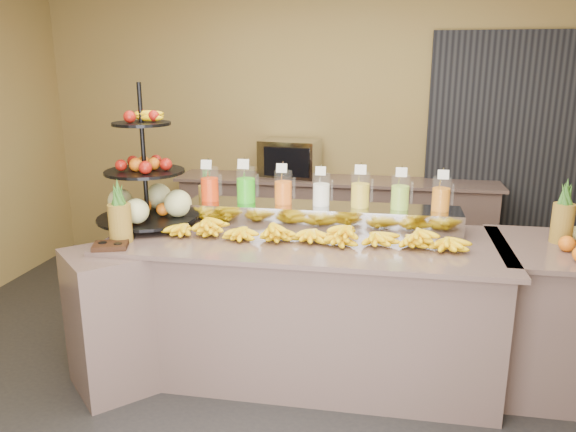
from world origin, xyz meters
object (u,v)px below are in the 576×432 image
(pitcher_tray, at_px, (321,216))
(oven_warmer, at_px, (290,159))
(fruit_stand, at_px, (153,191))
(condiment_caddy, at_px, (110,246))
(banana_heap, at_px, (308,231))

(pitcher_tray, distance_m, oven_warmer, 1.75)
(fruit_stand, height_order, condiment_caddy, fruit_stand)
(pitcher_tray, height_order, condiment_caddy, pitcher_tray)
(pitcher_tray, relative_size, condiment_caddy, 9.26)
(pitcher_tray, distance_m, fruit_stand, 1.15)
(oven_warmer, bearing_deg, pitcher_tray, -66.34)
(pitcher_tray, height_order, fruit_stand, fruit_stand)
(banana_heap, xyz_separation_m, fruit_stand, (-1.09, 0.15, 0.18))
(banana_heap, bearing_deg, pitcher_tray, 82.53)
(fruit_stand, xyz_separation_m, oven_warmer, (0.62, 1.84, -0.06))
(oven_warmer, bearing_deg, banana_heap, -70.02)
(fruit_stand, height_order, oven_warmer, fruit_stand)
(banana_heap, height_order, fruit_stand, fruit_stand)
(oven_warmer, bearing_deg, fruit_stand, -101.95)
(pitcher_tray, relative_size, fruit_stand, 1.93)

